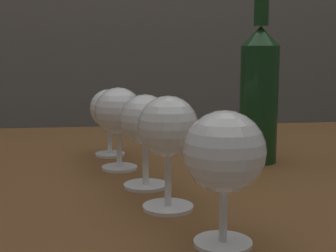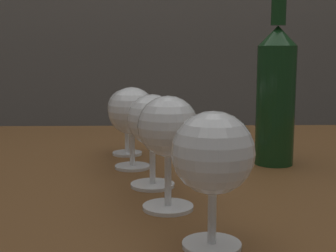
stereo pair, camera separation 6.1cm
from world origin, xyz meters
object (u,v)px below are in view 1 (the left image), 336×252
object	(u,v)px
wine_glass_rose	(224,154)
wine_glass_amber	(119,113)
wine_glass_cabernet	(109,110)
wine_bottle	(259,90)
wine_glass_white	(168,129)
wine_glass_pinot	(145,122)

from	to	relation	value
wine_glass_rose	wine_glass_amber	xyz separation A→B (m)	(-0.10, 0.35, -0.00)
wine_glass_cabernet	wine_bottle	distance (m)	0.29
wine_glass_white	wine_glass_pinot	xyz separation A→B (m)	(-0.02, 0.11, -0.01)
wine_glass_rose	wine_glass_amber	world-z (taller)	wine_glass_rose
wine_glass_rose	wine_glass_pinot	distance (m)	0.24
wine_glass_amber	wine_glass_cabernet	distance (m)	0.11
wine_glass_white	wine_glass_cabernet	distance (m)	0.34
wine_glass_pinot	wine_glass_cabernet	bearing A→B (deg)	102.83
wine_glass_rose	wine_glass_white	size ratio (longest dim) A/B	0.97
wine_glass_white	wine_bottle	size ratio (longest dim) A/B	0.44
wine_glass_rose	wine_glass_pinot	size ratio (longest dim) A/B	1.03
wine_glass_rose	wine_bottle	size ratio (longest dim) A/B	0.43
wine_glass_amber	wine_glass_cabernet	size ratio (longest dim) A/B	1.09
wine_glass_pinot	wine_glass_amber	bearing A→B (deg)	107.24
wine_glass_white	wine_glass_pinot	bearing A→B (deg)	101.20
wine_glass_white	wine_glass_pinot	distance (m)	0.11
wine_glass_amber	wine_glass_pinot	bearing A→B (deg)	-72.76
wine_glass_amber	wine_glass_rose	bearing A→B (deg)	-73.94
wine_glass_rose	wine_bottle	distance (m)	0.41
wine_glass_pinot	wine_glass_amber	size ratio (longest dim) A/B	0.99
wine_glass_amber	wine_bottle	size ratio (longest dim) A/B	0.42
wine_bottle	wine_glass_rose	bearing A→B (deg)	-112.52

